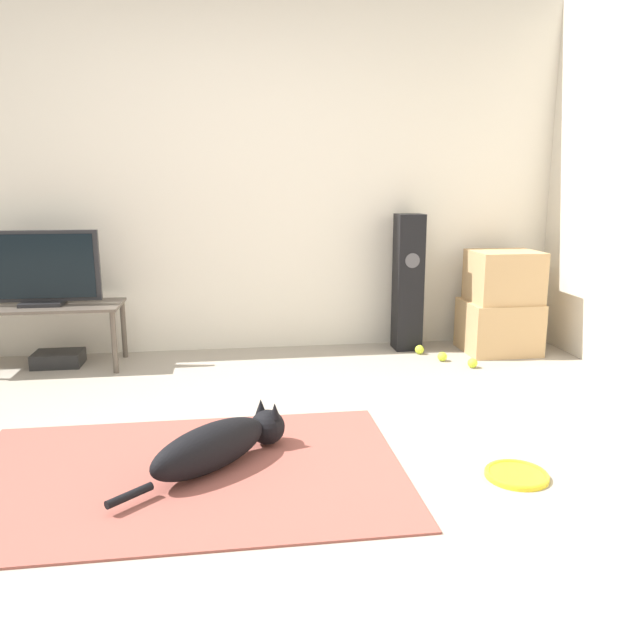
{
  "coord_description": "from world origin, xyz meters",
  "views": [
    {
      "loc": [
        0.12,
        -2.53,
        1.22
      ],
      "look_at": [
        0.62,
        0.94,
        0.45
      ],
      "focal_mm": 35.0,
      "sensor_mm": 36.0,
      "label": 1
    }
  ],
  "objects_px": {
    "tennis_ball_by_boxes": "(472,363)",
    "tennis_ball_loose_on_carpet": "(442,357)",
    "cardboard_box_upper": "(504,276)",
    "cardboard_box_lower": "(499,326)",
    "dog": "(221,444)",
    "tennis_ball_near_speaker": "(420,350)",
    "frisbee": "(517,474)",
    "floor_speaker": "(408,283)",
    "tv": "(40,269)",
    "tv_stand": "(44,313)",
    "game_console": "(58,359)"
  },
  "relations": [
    {
      "from": "tennis_ball_by_boxes",
      "to": "tennis_ball_loose_on_carpet",
      "type": "distance_m",
      "value": 0.24
    },
    {
      "from": "dog",
      "to": "floor_speaker",
      "type": "height_order",
      "value": "floor_speaker"
    },
    {
      "from": "cardboard_box_lower",
      "to": "floor_speaker",
      "type": "bearing_deg",
      "value": 165.24
    },
    {
      "from": "cardboard_box_upper",
      "to": "tennis_ball_near_speaker",
      "type": "relative_size",
      "value": 7.13
    },
    {
      "from": "dog",
      "to": "tennis_ball_loose_on_carpet",
      "type": "xyz_separation_m",
      "value": [
        1.52,
        1.47,
        -0.08
      ]
    },
    {
      "from": "tv",
      "to": "tennis_ball_by_boxes",
      "type": "bearing_deg",
      "value": -8.4
    },
    {
      "from": "frisbee",
      "to": "game_console",
      "type": "xyz_separation_m",
      "value": [
        -2.36,
        2.02,
        0.03
      ]
    },
    {
      "from": "cardboard_box_upper",
      "to": "tennis_ball_by_boxes",
      "type": "relative_size",
      "value": 7.13
    },
    {
      "from": "dog",
      "to": "tennis_ball_by_boxes",
      "type": "xyz_separation_m",
      "value": [
        1.67,
        1.29,
        -0.08
      ]
    },
    {
      "from": "tv",
      "to": "tennis_ball_by_boxes",
      "type": "height_order",
      "value": "tv"
    },
    {
      "from": "tv_stand",
      "to": "tennis_ball_by_boxes",
      "type": "xyz_separation_m",
      "value": [
        2.84,
        -0.42,
        -0.35
      ]
    },
    {
      "from": "tennis_ball_by_boxes",
      "to": "tennis_ball_loose_on_carpet",
      "type": "relative_size",
      "value": 1.0
    },
    {
      "from": "cardboard_box_lower",
      "to": "tennis_ball_by_boxes",
      "type": "bearing_deg",
      "value": -132.04
    },
    {
      "from": "tv_stand",
      "to": "tennis_ball_loose_on_carpet",
      "type": "bearing_deg",
      "value": -4.96
    },
    {
      "from": "frisbee",
      "to": "cardboard_box_upper",
      "type": "height_order",
      "value": "cardboard_box_upper"
    },
    {
      "from": "tennis_ball_by_boxes",
      "to": "tennis_ball_near_speaker",
      "type": "height_order",
      "value": "same"
    },
    {
      "from": "tennis_ball_loose_on_carpet",
      "to": "cardboard_box_upper",
      "type": "bearing_deg",
      "value": 21.35
    },
    {
      "from": "dog",
      "to": "cardboard_box_upper",
      "type": "distance_m",
      "value": 2.66
    },
    {
      "from": "cardboard_box_upper",
      "to": "tennis_ball_near_speaker",
      "type": "distance_m",
      "value": 0.81
    },
    {
      "from": "dog",
      "to": "floor_speaker",
      "type": "relative_size",
      "value": 0.72
    },
    {
      "from": "floor_speaker",
      "to": "tennis_ball_loose_on_carpet",
      "type": "distance_m",
      "value": 0.62
    },
    {
      "from": "tv",
      "to": "tennis_ball_loose_on_carpet",
      "type": "height_order",
      "value": "tv"
    },
    {
      "from": "tv",
      "to": "tennis_ball_near_speaker",
      "type": "height_order",
      "value": "tv"
    },
    {
      "from": "dog",
      "to": "cardboard_box_upper",
      "type": "bearing_deg",
      "value": 39.5
    },
    {
      "from": "tennis_ball_by_boxes",
      "to": "tennis_ball_near_speaker",
      "type": "xyz_separation_m",
      "value": [
        -0.25,
        0.39,
        0.0
      ]
    },
    {
      "from": "dog",
      "to": "tv",
      "type": "distance_m",
      "value": 2.15
    },
    {
      "from": "cardboard_box_lower",
      "to": "tv_stand",
      "type": "bearing_deg",
      "value": 179.4
    },
    {
      "from": "cardboard_box_upper",
      "to": "tennis_ball_loose_on_carpet",
      "type": "bearing_deg",
      "value": -158.65
    },
    {
      "from": "cardboard_box_lower",
      "to": "dog",
      "type": "bearing_deg",
      "value": -140.28
    },
    {
      "from": "tv_stand",
      "to": "tennis_ball_loose_on_carpet",
      "type": "relative_size",
      "value": 15.24
    },
    {
      "from": "floor_speaker",
      "to": "tennis_ball_loose_on_carpet",
      "type": "height_order",
      "value": "floor_speaker"
    },
    {
      "from": "cardboard_box_lower",
      "to": "tennis_ball_loose_on_carpet",
      "type": "bearing_deg",
      "value": -157.99
    },
    {
      "from": "dog",
      "to": "frisbee",
      "type": "relative_size",
      "value": 2.72
    },
    {
      "from": "tennis_ball_near_speaker",
      "to": "tennis_ball_loose_on_carpet",
      "type": "relative_size",
      "value": 1.0
    },
    {
      "from": "tv_stand",
      "to": "tennis_ball_near_speaker",
      "type": "height_order",
      "value": "tv_stand"
    },
    {
      "from": "floor_speaker",
      "to": "tv",
      "type": "xyz_separation_m",
      "value": [
        -2.54,
        -0.14,
        0.17
      ]
    },
    {
      "from": "dog",
      "to": "frisbee",
      "type": "height_order",
      "value": "dog"
    },
    {
      "from": "dog",
      "to": "cardboard_box_upper",
      "type": "xyz_separation_m",
      "value": [
        2.03,
        1.67,
        0.45
      ]
    },
    {
      "from": "dog",
      "to": "cardboard_box_upper",
      "type": "relative_size",
      "value": 1.54
    },
    {
      "from": "tennis_ball_by_boxes",
      "to": "floor_speaker",
      "type": "bearing_deg",
      "value": 118.82
    },
    {
      "from": "cardboard_box_upper",
      "to": "tv",
      "type": "relative_size",
      "value": 0.62
    },
    {
      "from": "frisbee",
      "to": "cardboard_box_lower",
      "type": "relative_size",
      "value": 0.52
    },
    {
      "from": "tv",
      "to": "tennis_ball_by_boxes",
      "type": "distance_m",
      "value": 2.94
    },
    {
      "from": "floor_speaker",
      "to": "cardboard_box_lower",
      "type": "bearing_deg",
      "value": -14.76
    },
    {
      "from": "tv",
      "to": "cardboard_box_upper",
      "type": "bearing_deg",
      "value": -0.66
    },
    {
      "from": "cardboard_box_upper",
      "to": "floor_speaker",
      "type": "relative_size",
      "value": 0.47
    },
    {
      "from": "dog",
      "to": "tennis_ball_by_boxes",
      "type": "relative_size",
      "value": 10.99
    },
    {
      "from": "cardboard_box_lower",
      "to": "tv",
      "type": "bearing_deg",
      "value": 179.35
    },
    {
      "from": "tv_stand",
      "to": "game_console",
      "type": "height_order",
      "value": "tv_stand"
    },
    {
      "from": "floor_speaker",
      "to": "tv",
      "type": "relative_size",
      "value": 1.32
    }
  ]
}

